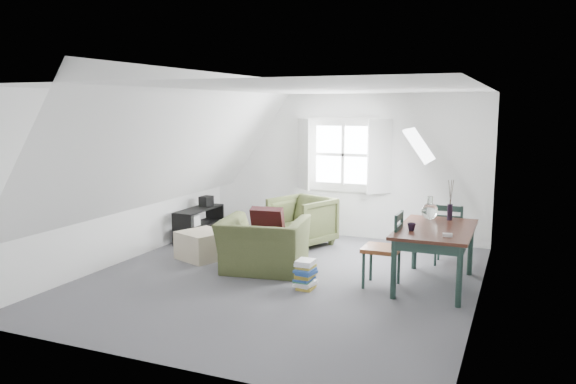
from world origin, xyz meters
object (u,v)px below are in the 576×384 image
at_px(armchair_far, 302,245).
at_px(media_shelf, 198,226).
at_px(dining_chair_near, 385,248).
at_px(armchair_near, 264,271).
at_px(dining_table, 435,235).
at_px(dining_chair_far, 450,233).
at_px(ottoman, 203,245).
at_px(magazine_stack, 305,274).

relative_size(armchair_far, media_shelf, 0.82).
distance_m(dining_chair_near, media_shelf, 3.73).
bearing_deg(armchair_near, dining_table, 177.72).
bearing_deg(armchair_far, media_shelf, -145.61).
bearing_deg(dining_chair_far, dining_chair_near, 50.43).
xyz_separation_m(armchair_far, dining_chair_far, (2.39, -0.26, 0.47)).
bearing_deg(armchair_near, media_shelf, -42.25).
distance_m(ottoman, dining_chair_far, 3.65).
xyz_separation_m(armchair_far, dining_table, (2.34, -1.33, 0.66)).
height_order(armchair_far, ottoman, ottoman).
height_order(ottoman, dining_chair_far, dining_chair_far).
height_order(armchair_near, media_shelf, media_shelf).
bearing_deg(dining_table, ottoman, 176.00).
bearing_deg(dining_chair_near, magazine_stack, -60.23).
bearing_deg(magazine_stack, armchair_near, 149.42).
height_order(dining_chair_near, media_shelf, dining_chair_near).
relative_size(dining_table, magazine_stack, 4.18).
height_order(armchair_near, dining_chair_near, dining_chair_near).
bearing_deg(magazine_stack, ottoman, 159.69).
distance_m(dining_table, dining_chair_far, 1.10).
relative_size(dining_chair_far, media_shelf, 0.83).
relative_size(dining_table, dining_chair_near, 1.57).
relative_size(armchair_near, media_shelf, 1.05).
distance_m(armchair_far, dining_chair_far, 2.45).
bearing_deg(dining_chair_far, magazine_stack, 35.48).
bearing_deg(dining_chair_near, media_shelf, -106.80).
bearing_deg(dining_chair_near, dining_chair_far, 157.05).
bearing_deg(dining_table, dining_chair_near, -159.28).
bearing_deg(dining_chair_far, ottoman, 3.13).
distance_m(armchair_far, ottoman, 1.75).
xyz_separation_m(dining_chair_far, media_shelf, (-4.15, -0.15, -0.22)).
relative_size(dining_chair_near, magazine_stack, 2.66).
xyz_separation_m(dining_chair_near, magazine_stack, (-0.90, -0.47, -0.32)).
relative_size(armchair_near, ottoman, 1.83).
distance_m(armchair_near, media_shelf, 2.18).
xyz_separation_m(ottoman, magazine_stack, (1.94, -0.72, -0.03)).
bearing_deg(dining_table, media_shelf, 162.79).
bearing_deg(armchair_near, dining_chair_far, -159.03).
bearing_deg(dining_chair_near, ottoman, -92.90).
height_order(armchair_far, dining_chair_far, dining_chair_far).
bearing_deg(armchair_near, ottoman, -20.71).
height_order(armchair_near, magazine_stack, armchair_near).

